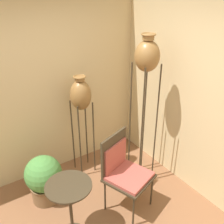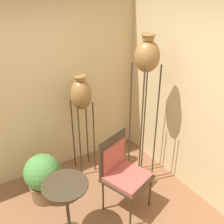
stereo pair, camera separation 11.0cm
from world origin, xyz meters
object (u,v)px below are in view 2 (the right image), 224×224
at_px(vase_stand_medium, 81,96).
at_px(side_table, 67,199).
at_px(vase_stand_tall, 147,61).
at_px(chair, 122,169).
at_px(potted_plant, 43,176).

relative_size(vase_stand_medium, side_table, 2.03).
distance_m(vase_stand_tall, chair, 1.36).
bearing_deg(potted_plant, chair, -38.68).
relative_size(vase_stand_tall, vase_stand_medium, 1.37).
distance_m(side_table, potted_plant, 0.74).
height_order(vase_stand_tall, vase_stand_medium, vase_stand_tall).
distance_m(vase_stand_medium, potted_plant, 1.18).
height_order(side_table, potted_plant, side_table).
xyz_separation_m(vase_stand_tall, chair, (-0.55, -0.31, -1.21)).
relative_size(vase_stand_tall, side_table, 2.79).
height_order(vase_stand_tall, potted_plant, vase_stand_tall).
bearing_deg(chair, potted_plant, 122.36).
distance_m(vase_stand_tall, vase_stand_medium, 1.03).
distance_m(vase_stand_medium, side_table, 1.38).
relative_size(vase_stand_tall, potted_plant, 3.14).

